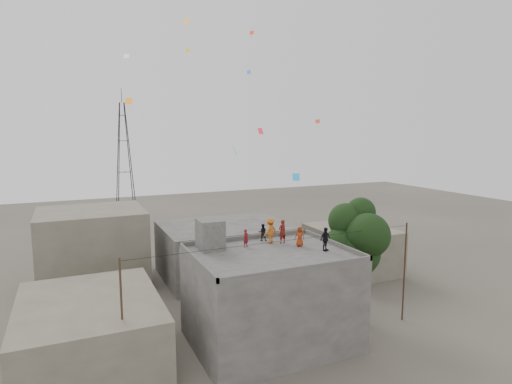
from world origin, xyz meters
The scene contains 18 objects.
ground centered at (0.00, 0.00, 0.00)m, with size 140.00×140.00×0.00m, color #46413A.
main_building centered at (0.00, 0.00, 3.05)m, with size 10.00×8.00×6.10m.
parapet centered at (0.00, 0.00, 6.25)m, with size 10.00×8.00×0.30m.
stair_head_box centered at (-3.20, 2.60, 7.10)m, with size 1.60×1.80×2.00m, color #474442.
neighbor_west centered at (-11.00, 2.00, 2.00)m, with size 8.00×10.00×4.00m, color #635D4E.
neighbor_north centered at (2.00, 14.00, 2.50)m, with size 12.00×9.00×5.00m, color #474442.
neighbor_northwest centered at (-10.00, 16.00, 3.50)m, with size 9.00×8.00×7.00m, color #635D4E.
neighbor_east centered at (14.00, 10.00, 2.20)m, with size 7.00×8.00×4.40m, color #635D4E.
tree centered at (7.37, 0.60, 6.10)m, with size 4.90×4.60×9.10m.
utility_line centered at (0.50, -1.25, 3.83)m, with size 20.12×0.62×7.40m.
transmission_tower centered at (-4.00, 40.00, 9.07)m, with size 2.97×2.97×20.01m.
person_red_adult centered at (1.91, 1.96, 6.94)m, with size 0.61×0.40×1.67m, color maroon.
person_orange_child centered at (2.62, 0.74, 6.79)m, with size 0.67×0.44×1.37m, color #993311.
person_dark_child centered at (0.92, 3.12, 6.72)m, with size 0.60×0.47×1.24m, color black.
person_dark_adult centered at (3.57, -0.97, 6.89)m, with size 0.93×0.39×1.59m, color black.
person_orange_adult centered at (1.14, 2.30, 6.99)m, with size 1.15×0.66×1.78m, color #C25F16.
person_red_child centered at (-0.85, 2.01, 6.72)m, with size 0.45×0.30×1.23m, color maroon.
kites centered at (0.00, 6.66, 16.02)m, with size 16.61×14.04×12.97m.
Camera 1 is at (-11.79, -24.14, 13.92)m, focal length 30.00 mm.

